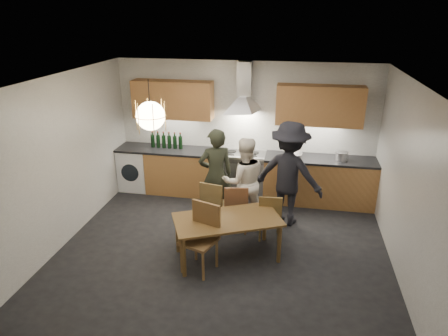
% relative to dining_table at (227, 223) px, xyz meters
% --- Properties ---
extents(ground, '(5.00, 5.00, 0.00)m').
position_rel_dining_table_xyz_m(ground, '(-0.10, 0.18, -0.57)').
color(ground, black).
rests_on(ground, ground).
extents(room_shell, '(5.02, 4.52, 2.61)m').
position_rel_dining_table_xyz_m(room_shell, '(-0.10, 0.18, 1.14)').
color(room_shell, white).
rests_on(room_shell, ground).
extents(counter_run, '(5.00, 0.62, 0.90)m').
position_rel_dining_table_xyz_m(counter_run, '(-0.07, 2.13, -0.12)').
color(counter_run, '#C0864A').
rests_on(counter_run, ground).
extents(range_stove, '(0.90, 0.60, 0.92)m').
position_rel_dining_table_xyz_m(range_stove, '(-0.10, 2.12, -0.13)').
color(range_stove, silver).
rests_on(range_stove, ground).
extents(wall_fixtures, '(4.30, 0.54, 1.10)m').
position_rel_dining_table_xyz_m(wall_fixtures, '(-0.10, 2.24, 1.30)').
color(wall_fixtures, '#C4864B').
rests_on(wall_fixtures, ground).
extents(pendant_lamp, '(0.43, 0.43, 0.70)m').
position_rel_dining_table_xyz_m(pendant_lamp, '(-1.10, 0.08, 1.53)').
color(pendant_lamp, black).
rests_on(pendant_lamp, ground).
extents(dining_table, '(1.71, 1.33, 0.65)m').
position_rel_dining_table_xyz_m(dining_table, '(0.00, 0.00, 0.00)').
color(dining_table, brown).
rests_on(dining_table, ground).
extents(chair_back_left, '(0.46, 0.46, 0.86)m').
position_rel_dining_table_xyz_m(chair_back_left, '(-0.37, 0.78, -0.08)').
color(chair_back_left, brown).
rests_on(chair_back_left, ground).
extents(chair_back_mid, '(0.44, 0.44, 0.85)m').
position_rel_dining_table_xyz_m(chair_back_mid, '(0.01, 0.73, -0.08)').
color(chair_back_mid, brown).
rests_on(chair_back_mid, ground).
extents(chair_back_right, '(0.39, 0.39, 0.80)m').
position_rel_dining_table_xyz_m(chair_back_right, '(0.57, 0.60, -0.11)').
color(chair_back_right, brown).
rests_on(chair_back_right, ground).
extents(chair_front, '(0.56, 0.56, 0.98)m').
position_rel_dining_table_xyz_m(chair_front, '(-0.30, -0.30, -0.01)').
color(chair_front, brown).
rests_on(chair_front, ground).
extents(person_left, '(0.71, 0.61, 1.64)m').
position_rel_dining_table_xyz_m(person_left, '(-0.41, 1.17, 0.25)').
color(person_left, black).
rests_on(person_left, ground).
extents(person_mid, '(0.90, 0.80, 1.54)m').
position_rel_dining_table_xyz_m(person_mid, '(0.08, 1.11, 0.20)').
color(person_mid, white).
rests_on(person_mid, ground).
extents(person_right, '(1.31, 0.98, 1.80)m').
position_rel_dining_table_xyz_m(person_right, '(0.82, 1.25, 0.33)').
color(person_right, black).
rests_on(person_right, ground).
extents(mixing_bowl, '(0.34, 0.34, 0.08)m').
position_rel_dining_table_xyz_m(mixing_bowl, '(0.87, 2.13, 0.37)').
color(mixing_bowl, '#B4B4B8').
rests_on(mixing_bowl, counter_run).
extents(stock_pot, '(0.27, 0.27, 0.15)m').
position_rel_dining_table_xyz_m(stock_pot, '(1.74, 2.09, 0.41)').
color(stock_pot, silver).
rests_on(stock_pot, counter_run).
extents(wine_bottles, '(0.65, 0.08, 0.32)m').
position_rel_dining_table_xyz_m(wine_bottles, '(-1.62, 2.18, 0.49)').
color(wine_bottles, black).
rests_on(wine_bottles, counter_run).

